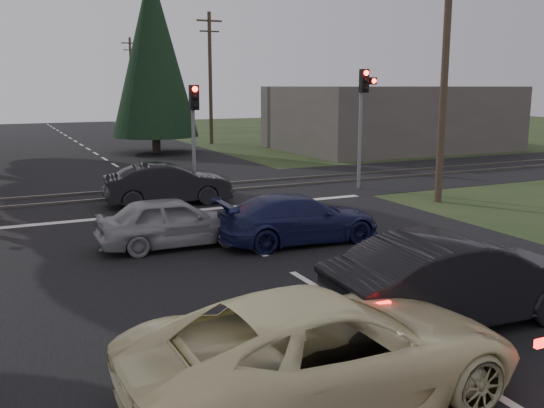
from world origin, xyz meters
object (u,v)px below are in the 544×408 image
traffic_signal_right (364,105)px  silver_car (173,222)px  utility_pole_near (445,66)px  dark_hatchback (457,280)px  utility_pole_mid (210,76)px  cream_coupe (326,349)px  dark_car_far (168,184)px  traffic_signal_center (194,121)px  blue_sedan (299,219)px  utility_pole_far (131,79)px

traffic_signal_right → silver_car: (-9.32, -5.41, -2.66)m
utility_pole_near → silver_car: bearing=-169.3°
traffic_signal_right → dark_hatchback: traffic_signal_right is taller
utility_pole_near → utility_pole_mid: same height
utility_pole_mid → cream_coupe: size_ratio=1.69×
cream_coupe → traffic_signal_right: bearing=-36.2°
silver_car → dark_car_far: size_ratio=0.89×
traffic_signal_center → blue_sedan: (0.35, -7.60, -2.17)m
dark_hatchback → utility_pole_far: bearing=-4.5°
blue_sedan → dark_car_far: (-1.69, 6.55, 0.08)m
dark_hatchback → blue_sedan: (0.08, 6.06, -0.15)m
traffic_signal_right → blue_sedan: (-6.20, -6.40, -2.68)m
traffic_signal_center → utility_pole_far: (7.50, 44.32, 1.92)m
utility_pole_near → dark_car_far: size_ratio=2.08×
blue_sedan → dark_hatchback: bearing=-178.1°
utility_pole_near → blue_sedan: size_ratio=2.05×
silver_car → utility_pole_mid: bearing=-20.6°
dark_car_far → silver_car: bearing=170.7°
traffic_signal_center → utility_pole_near: 9.05m
traffic_signal_right → dark_hatchback: bearing=-116.7°
traffic_signal_right → utility_pole_far: utility_pole_far is taller
traffic_signal_center → dark_car_far: 2.70m
utility_pole_far → utility_pole_mid: bearing=-90.0°
blue_sedan → traffic_signal_right: bearing=-41.4°
utility_pole_far → dark_car_far: 46.40m
traffic_signal_center → utility_pole_near: (7.50, -4.68, 1.92)m
utility_pole_near → cream_coupe: (-10.66, -10.37, -3.98)m
utility_pole_mid → silver_car: utility_pole_mid is taller
cream_coupe → dark_car_far: cream_coupe is taller
utility_pole_mid → utility_pole_far: size_ratio=1.00×
cream_coupe → traffic_signal_center: bearing=-13.0°
silver_car → dark_car_far: (1.43, 5.56, 0.06)m
traffic_signal_center → utility_pole_near: utility_pole_near is taller
silver_car → dark_car_far: 5.75m
utility_pole_far → cream_coupe: utility_pole_far is taller
cream_coupe → dark_car_far: size_ratio=1.23×
utility_pole_far → silver_car: utility_pole_far is taller
utility_pole_near → dark_hatchback: 12.19m
utility_pole_near → blue_sedan: utility_pole_near is taller
utility_pole_near → utility_pole_far: size_ratio=1.00×
blue_sedan → silver_car: bearing=75.1°
utility_pole_near → utility_pole_far: (0.00, 49.00, 0.00)m
traffic_signal_center → cream_coupe: 15.51m
utility_pole_near → utility_pole_far: bearing=90.0°
cream_coupe → blue_sedan: (3.51, 7.45, -0.10)m
utility_pole_mid → silver_car: 28.19m
silver_car → utility_pole_far: bearing=-10.4°
dark_hatchback → silver_car: (-3.04, 7.05, -0.13)m
dark_car_far → utility_pole_mid: bearing=-18.3°
traffic_signal_right → traffic_signal_center: size_ratio=1.15×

